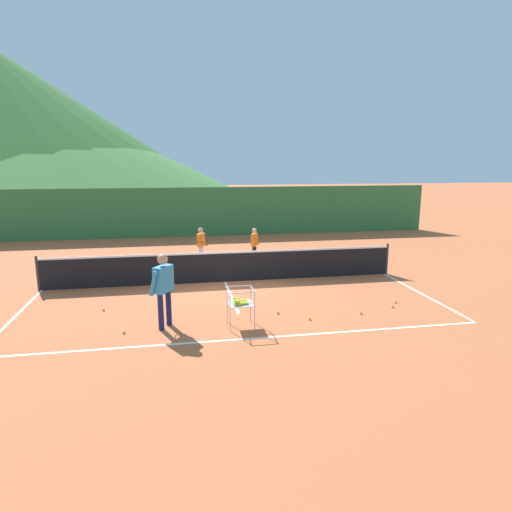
{
  "coord_description": "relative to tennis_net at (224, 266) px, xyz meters",
  "views": [
    {
      "loc": [
        -1.48,
        -13.57,
        3.74
      ],
      "look_at": [
        0.86,
        -0.86,
        0.98
      ],
      "focal_mm": 31.0,
      "sensor_mm": 36.0,
      "label": 1
    }
  ],
  "objects": [
    {
      "name": "ground_plane",
      "position": [
        0.0,
        0.0,
        -0.5
      ],
      "size": [
        120.0,
        120.0,
        0.0
      ],
      "primitive_type": "plane",
      "color": "#BC6038"
    },
    {
      "name": "line_baseline_near",
      "position": [
        0.0,
        -4.74,
        -0.5
      ],
      "size": [
        10.94,
        0.08,
        0.01
      ],
      "primitive_type": "cube",
      "color": "white",
      "rests_on": "ground"
    },
    {
      "name": "line_baseline_far",
      "position": [
        0.0,
        4.52,
        -0.5
      ],
      "size": [
        10.94,
        0.08,
        0.01
      ],
      "primitive_type": "cube",
      "color": "white",
      "rests_on": "ground"
    },
    {
      "name": "line_sideline_west",
      "position": [
        -5.47,
        0.0,
        -0.5
      ],
      "size": [
        0.08,
        9.26,
        0.01
      ],
      "primitive_type": "cube",
      "color": "white",
      "rests_on": "ground"
    },
    {
      "name": "line_sideline_east",
      "position": [
        5.47,
        0.0,
        -0.5
      ],
      "size": [
        0.08,
        9.26,
        0.01
      ],
      "primitive_type": "cube",
      "color": "white",
      "rests_on": "ground"
    },
    {
      "name": "line_service_center",
      "position": [
        0.0,
        0.0,
        -0.5
      ],
      "size": [
        0.08,
        6.26,
        0.01
      ],
      "primitive_type": "cube",
      "color": "white",
      "rests_on": "ground"
    },
    {
      "name": "tennis_net",
      "position": [
        0.0,
        0.0,
        0.0
      ],
      "size": [
        11.15,
        0.08,
        1.05
      ],
      "color": "#333338",
      "rests_on": "ground"
    },
    {
      "name": "instructor",
      "position": [
        -1.8,
        -3.7,
        0.54
      ],
      "size": [
        0.57,
        0.85,
        1.73
      ],
      "color": "#191E4C",
      "rests_on": "ground"
    },
    {
      "name": "student_0",
      "position": [
        -0.56,
        2.68,
        0.32
      ],
      "size": [
        0.42,
        0.73,
        1.37
      ],
      "color": "silver",
      "rests_on": "ground"
    },
    {
      "name": "student_1",
      "position": [
        1.45,
        2.67,
        0.28
      ],
      "size": [
        0.39,
        0.52,
        1.3
      ],
      "color": "black",
      "rests_on": "ground"
    },
    {
      "name": "ball_cart",
      "position": [
        -0.09,
        -3.96,
        0.09
      ],
      "size": [
        0.58,
        0.58,
        0.9
      ],
      "color": "#B7B7BC",
      "rests_on": "ground"
    },
    {
      "name": "tennis_ball_0",
      "position": [
        -3.38,
        -2.23,
        -0.47
      ],
      "size": [
        0.07,
        0.07,
        0.07
      ],
      "primitive_type": "sphere",
      "color": "yellow",
      "rests_on": "ground"
    },
    {
      "name": "tennis_ball_1",
      "position": [
        0.98,
        -3.28,
        -0.47
      ],
      "size": [
        0.07,
        0.07,
        0.07
      ],
      "primitive_type": "sphere",
      "color": "yellow",
      "rests_on": "ground"
    },
    {
      "name": "tennis_ball_2",
      "position": [
        -2.7,
        -3.94,
        -0.47
      ],
      "size": [
        0.07,
        0.07,
        0.07
      ],
      "primitive_type": "sphere",
      "color": "yellow",
      "rests_on": "ground"
    },
    {
      "name": "tennis_ball_3",
      "position": [
        4.04,
        -3.35,
        -0.47
      ],
      "size": [
        0.07,
        0.07,
        0.07
      ],
      "primitive_type": "sphere",
      "color": "yellow",
      "rests_on": "ground"
    },
    {
      "name": "tennis_ball_4",
      "position": [
        3.02,
        -3.68,
        -0.47
      ],
      "size": [
        0.07,
        0.07,
        0.07
      ],
      "primitive_type": "sphere",
      "color": "yellow",
      "rests_on": "ground"
    },
    {
      "name": "tennis_ball_5",
      "position": [
        4.32,
        -3.0,
        -0.47
      ],
      "size": [
        0.07,
        0.07,
        0.07
      ],
      "primitive_type": "sphere",
      "color": "yellow",
      "rests_on": "ground"
    },
    {
      "name": "tennis_ball_6",
      "position": [
        -1.74,
        -3.06,
        -0.47
      ],
      "size": [
        0.07,
        0.07,
        0.07
      ],
      "primitive_type": "sphere",
      "color": "yellow",
      "rests_on": "ground"
    },
    {
      "name": "tennis_ball_7",
      "position": [
        1.63,
        -3.84,
        -0.47
      ],
      "size": [
        0.07,
        0.07,
        0.07
      ],
      "primitive_type": "sphere",
      "color": "yellow",
      "rests_on": "ground"
    },
    {
      "name": "tennis_ball_8",
      "position": [
        0.98,
        -0.62,
        -0.47
      ],
      "size": [
        0.07,
        0.07,
        0.07
      ],
      "primitive_type": "sphere",
      "color": "yellow",
      "rests_on": "ground"
    },
    {
      "name": "windscreen_fence",
      "position": [
        0.0,
        9.09,
        0.75
      ],
      "size": [
        24.06,
        0.08,
        2.49
      ],
      "primitive_type": "cube",
      "color": "#33753D",
      "rests_on": "ground"
    },
    {
      "name": "hill_0",
      "position": [
        -21.8,
        46.76,
        6.3
      ],
      "size": [
        57.17,
        57.17,
        13.59
      ],
      "primitive_type": "cone",
      "color": "#427A38",
      "rests_on": "ground"
    }
  ]
}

